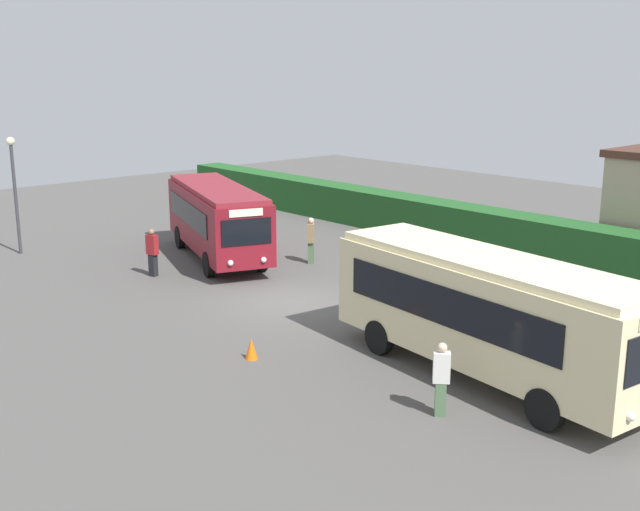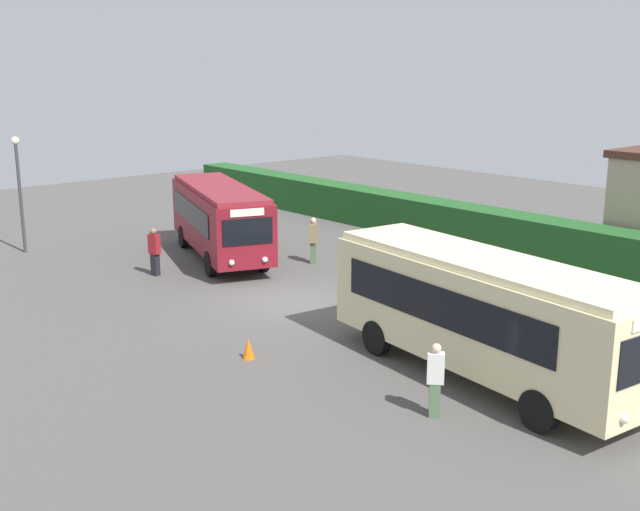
{
  "view_description": "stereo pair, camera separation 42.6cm",
  "coord_description": "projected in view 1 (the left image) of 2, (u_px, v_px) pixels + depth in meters",
  "views": [
    {
      "loc": [
        20.36,
        -16.82,
        8.14
      ],
      "look_at": [
        1.01,
        0.56,
        1.74
      ],
      "focal_mm": 44.05,
      "sensor_mm": 36.0,
      "label": 1
    },
    {
      "loc": [
        20.64,
        -16.5,
        8.14
      ],
      "look_at": [
        1.01,
        0.56,
        1.74
      ],
      "focal_mm": 44.05,
      "sensor_mm": 36.0,
      "label": 2
    }
  ],
  "objects": [
    {
      "name": "person_right",
      "position": [
        441.0,
        377.0,
        18.4
      ],
      "size": [
        0.47,
        0.46,
        1.82
      ],
      "rotation": [
        0.0,
        0.0,
        2.31
      ],
      "color": "#4C6B47",
      "rests_on": "ground_plane"
    },
    {
      "name": "bus_maroon",
      "position": [
        217.0,
        217.0,
        33.05
      ],
      "size": [
        8.83,
        5.13,
        3.13
      ],
      "rotation": [
        0.0,
        0.0,
        -0.35
      ],
      "color": "maroon",
      "rests_on": "ground_plane"
    },
    {
      "name": "hedge_row",
      "position": [
        488.0,
        230.0,
        34.82
      ],
      "size": [
        44.0,
        1.68,
        1.83
      ],
      "primitive_type": "cube",
      "color": "#215523",
      "rests_on": "ground_plane"
    },
    {
      "name": "traffic_cone",
      "position": [
        251.0,
        349.0,
        22.11
      ],
      "size": [
        0.36,
        0.36,
        0.6
      ],
      "primitive_type": "cone",
      "color": "orange",
      "rests_on": "ground_plane"
    },
    {
      "name": "bus_cream",
      "position": [
        486.0,
        309.0,
        20.45
      ],
      "size": [
        9.81,
        3.56,
        3.3
      ],
      "rotation": [
        0.0,
        0.0,
        -0.11
      ],
      "color": "beige",
      "rests_on": "ground_plane"
    },
    {
      "name": "lamppost",
      "position": [
        14.0,
        181.0,
        33.69
      ],
      "size": [
        0.36,
        0.36,
        5.08
      ],
      "color": "#38383D",
      "rests_on": "ground_plane"
    },
    {
      "name": "person_left",
      "position": [
        152.0,
        251.0,
        30.57
      ],
      "size": [
        0.5,
        0.37,
        1.89
      ],
      "rotation": [
        0.0,
        0.0,
        4.97
      ],
      "color": "black",
      "rests_on": "ground_plane"
    },
    {
      "name": "ground_plane",
      "position": [
        289.0,
        301.0,
        27.56
      ],
      "size": [
        64.0,
        64.0,
        0.0
      ],
      "primitive_type": "plane",
      "color": "#514F4C"
    },
    {
      "name": "person_center",
      "position": [
        311.0,
        239.0,
        32.52
      ],
      "size": [
        0.5,
        0.5,
        1.94
      ],
      "rotation": [
        0.0,
        0.0,
        0.77
      ],
      "color": "#4C6B47",
      "rests_on": "ground_plane"
    }
  ]
}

